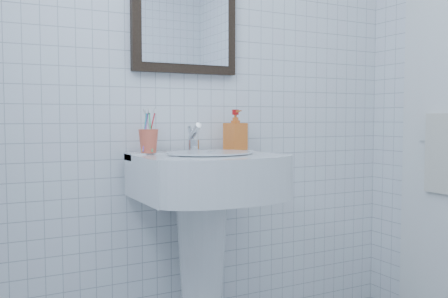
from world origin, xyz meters
TOP-DOWN VIEW (x-y plane):
  - wall_back at (0.00, 1.20)m, footprint 2.20×0.02m
  - washbasin at (-0.07, 0.99)m, footprint 0.58×0.43m
  - faucet at (-0.07, 1.09)m, footprint 0.05×0.11m
  - toothbrush_cup at (-0.28, 1.09)m, footprint 0.10×0.10m
  - soap_dispenser at (0.14, 1.09)m, footprint 0.10×0.10m
  - wall_mirror at (-0.07, 1.18)m, footprint 0.50×0.04m
  - towel_ring at (1.06, 0.70)m, footprint 0.01×0.18m
  - hand_towel at (1.04, 0.70)m, footprint 0.03×0.16m

SIDE VIEW (x-z plane):
  - washbasin at x=-0.07m, z-range 0.15..1.05m
  - hand_towel at x=1.04m, z-range 0.68..1.06m
  - faucet at x=-0.07m, z-range 0.88..1.00m
  - toothbrush_cup at x=-0.28m, z-range 0.89..0.99m
  - soap_dispenser at x=0.14m, z-range 0.89..1.07m
  - towel_ring at x=1.06m, z-range 0.96..1.14m
  - wall_back at x=0.00m, z-range 0.00..2.50m
  - wall_mirror at x=-0.07m, z-range 1.24..1.86m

